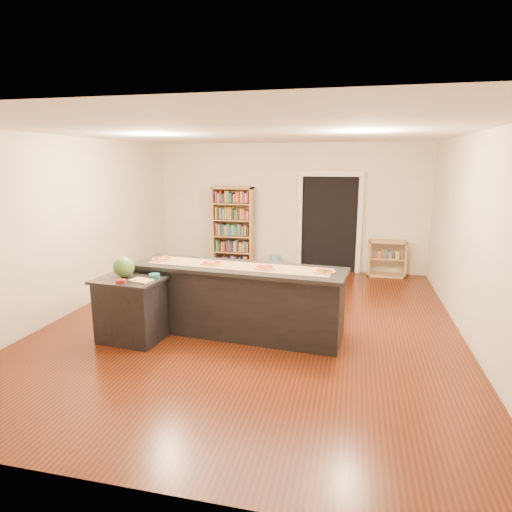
% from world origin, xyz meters
% --- Properties ---
extents(room, '(6.00, 7.00, 2.80)m').
position_xyz_m(room, '(0.00, 0.00, 1.40)').
color(room, beige).
rests_on(room, ground).
extents(doorway, '(1.40, 0.09, 2.21)m').
position_xyz_m(doorway, '(0.90, 3.46, 1.20)').
color(doorway, black).
rests_on(doorway, room).
extents(kitchen_island, '(2.99, 0.81, 0.99)m').
position_xyz_m(kitchen_island, '(-0.12, -0.44, 0.50)').
color(kitchen_island, black).
rests_on(kitchen_island, ground).
extents(side_counter, '(0.89, 0.65, 0.88)m').
position_xyz_m(side_counter, '(-1.48, -1.00, 0.44)').
color(side_counter, black).
rests_on(side_counter, ground).
extents(bookshelf, '(0.92, 0.33, 1.85)m').
position_xyz_m(bookshelf, '(-1.25, 3.29, 0.92)').
color(bookshelf, tan).
rests_on(bookshelf, ground).
extents(low_shelf, '(0.77, 0.33, 0.77)m').
position_xyz_m(low_shelf, '(2.15, 3.28, 0.39)').
color(low_shelf, tan).
rests_on(low_shelf, ground).
extents(waste_bin, '(0.24, 0.24, 0.36)m').
position_xyz_m(waste_bin, '(-0.25, 3.24, 0.18)').
color(waste_bin, '#61AED9').
rests_on(waste_bin, ground).
extents(kraft_paper, '(2.63, 0.69, 0.00)m').
position_xyz_m(kraft_paper, '(-0.11, -0.42, 0.99)').
color(kraft_paper, '#95784D').
rests_on(kraft_paper, kitchen_island).
extents(watermelon, '(0.28, 0.28, 0.28)m').
position_xyz_m(watermelon, '(-1.57, -0.93, 1.02)').
color(watermelon, '#144214').
rests_on(watermelon, side_counter).
extents(cutting_board, '(0.34, 0.27, 0.02)m').
position_xyz_m(cutting_board, '(-1.25, -1.08, 0.89)').
color(cutting_board, tan).
rests_on(cutting_board, side_counter).
extents(package_red, '(0.13, 0.10, 0.04)m').
position_xyz_m(package_red, '(-1.47, -1.19, 0.90)').
color(package_red, maroon).
rests_on(package_red, side_counter).
extents(package_teal, '(0.14, 0.14, 0.05)m').
position_xyz_m(package_teal, '(-1.15, -0.88, 0.90)').
color(package_teal, '#195966').
rests_on(package_teal, side_counter).
extents(pizza_a, '(0.28, 0.28, 0.02)m').
position_xyz_m(pizza_a, '(-1.30, -0.31, 1.00)').
color(pizza_a, tan).
rests_on(pizza_a, kitchen_island).
extents(pizza_b, '(0.33, 0.33, 0.02)m').
position_xyz_m(pizza_b, '(-0.51, -0.38, 1.00)').
color(pizza_b, tan).
rests_on(pizza_b, kitchen_island).
extents(pizza_c, '(0.30, 0.30, 0.02)m').
position_xyz_m(pizza_c, '(0.28, -0.47, 1.00)').
color(pizza_c, tan).
rests_on(pizza_c, kitchen_island).
extents(pizza_d, '(0.29, 0.29, 0.02)m').
position_xyz_m(pizza_d, '(1.08, -0.50, 1.00)').
color(pizza_d, tan).
rests_on(pizza_d, kitchen_island).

